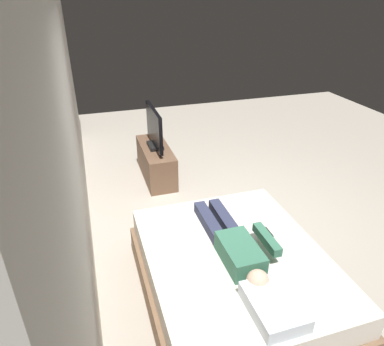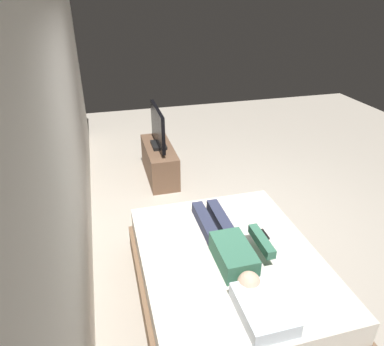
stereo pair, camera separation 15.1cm
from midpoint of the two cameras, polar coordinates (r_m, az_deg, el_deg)
name	(u,v)px [view 2 (the right image)]	position (r m, az deg, el deg)	size (l,w,h in m)	color
ground_plane	(235,228)	(4.42, 7.98, -8.77)	(10.00, 10.00, 0.00)	#ADA393
back_wall	(69,121)	(3.84, -18.12, 7.99)	(6.40, 0.10, 2.80)	silver
bed	(229,278)	(3.38, 7.25, -16.49)	(1.95, 1.60, 0.54)	brown
pillow	(263,309)	(2.74, 13.05, -20.51)	(0.48, 0.34, 0.12)	white
person	(230,246)	(3.16, 7.46, -11.50)	(1.26, 0.46, 0.18)	#387056
remote	(264,234)	(3.46, 12.76, -9.60)	(0.15, 0.04, 0.02)	black
tv_stand	(159,162)	(5.40, -4.46, 1.83)	(1.10, 0.40, 0.50)	brown
tv	(158,128)	(5.19, -4.67, 7.14)	(0.88, 0.20, 0.59)	black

